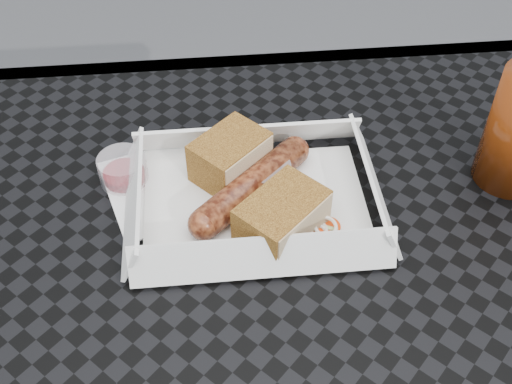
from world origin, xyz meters
The scene contains 9 objects.
patio_table centered at (0.00, 0.00, 0.67)m, with size 0.80×0.80×0.74m.
food_tray centered at (-0.06, 0.13, 0.75)m, with size 0.22×0.15×0.00m, color white.
bratwurst centered at (-0.06, 0.14, 0.76)m, with size 0.13×0.12×0.03m.
bread_near centered at (-0.08, 0.18, 0.77)m, with size 0.07×0.05×0.05m, color olive.
bread_far centered at (-0.04, 0.10, 0.77)m, with size 0.08×0.05×0.04m, color olive.
veg_garnish centered at (0.00, 0.08, 0.75)m, with size 0.03×0.03×0.00m.
napkin centered at (-0.14, 0.17, 0.75)m, with size 0.12×0.12×0.00m, color white.
condiment_cup_sauce centered at (-0.19, 0.18, 0.76)m, with size 0.05×0.05×0.03m, color maroon.
condiment_cup_empty centered at (-0.04, 0.16, 0.76)m, with size 0.05×0.05×0.03m, color silver.
Camera 1 is at (-0.10, -0.30, 1.22)m, focal length 45.00 mm.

